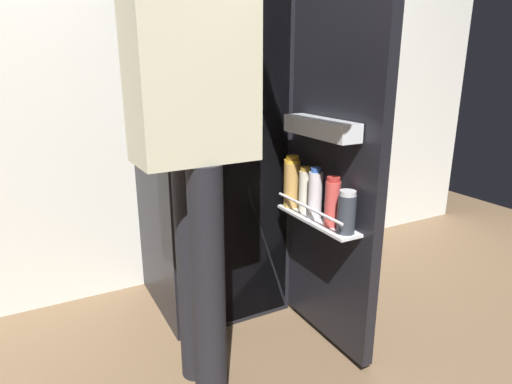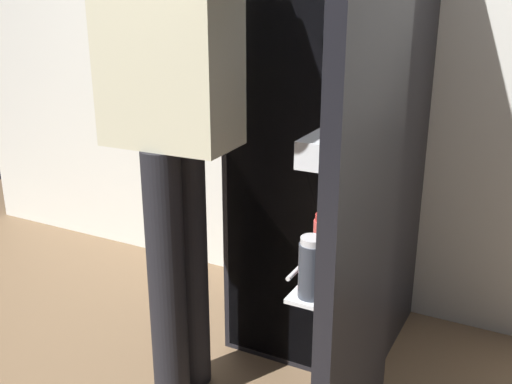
% 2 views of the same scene
% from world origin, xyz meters
% --- Properties ---
extents(kitchen_wall, '(4.40, 0.10, 2.40)m').
position_xyz_m(kitchen_wall, '(0.00, 0.90, 1.20)').
color(kitchen_wall, silver).
rests_on(kitchen_wall, ground_plane).
extents(refrigerator, '(0.63, 1.16, 1.72)m').
position_xyz_m(refrigerator, '(0.03, 0.50, 0.86)').
color(refrigerator, black).
rests_on(refrigerator, ground_plane).
extents(person, '(0.55, 0.72, 1.78)m').
position_xyz_m(person, '(-0.27, -0.05, 1.07)').
color(person, black).
rests_on(person, ground_plane).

